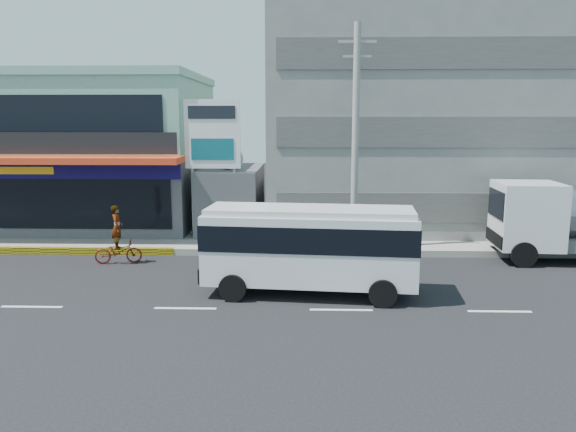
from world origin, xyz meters
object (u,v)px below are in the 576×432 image
Objects in this scene: utility_pole_near at (355,139)px; motorcycle_rider at (118,244)px; sedan at (283,256)px; shop_building at (93,155)px; satellite_dish at (229,168)px; concrete_building at (416,101)px; minibus at (310,243)px; billboard at (213,142)px.

utility_pole_near reaches higher than motorcycle_rider.
shop_building is at bearing 70.59° from sedan.
satellite_dish is 0.15× the size of utility_pole_near.
concrete_building is at bearing 62.24° from utility_pole_near.
concrete_building reaches higher than sedan.
concrete_building is 17.96m from motorcycle_rider.
satellite_dish is 0.20× the size of minibus.
billboard is at bearing 164.52° from utility_pole_near.
shop_building reaches higher than motorcycle_rider.
billboard is 0.93× the size of minibus.
utility_pole_near is (6.00, -3.60, 1.57)m from satellite_dish.
billboard reaches higher than satellite_dish.
concrete_building is 15.51m from minibus.
concrete_building is 2.15× the size of minibus.
minibus is at bearing -59.13° from billboard.
motorcycle_rider is at bearing 99.62° from sedan.
minibus is at bearing -114.24° from concrete_building.
minibus is 2.70m from sedan.
satellite_dish is at bearing 45.90° from sedan.
motorcycle_rider is at bearing -134.23° from billboard.
satellite_dish is (-10.00, -4.00, -3.42)m from concrete_building.
sedan is 1.85× the size of motorcycle_rider.
billboard is at bearing -151.08° from concrete_building.
satellite_dish reaches higher than minibus.
satellite_dish is 0.33× the size of sedan.
satellite_dish is at bearing 53.45° from motorcycle_rider.
concrete_building is (18.00, 1.05, 3.00)m from shop_building.
minibus is (-6.00, -13.33, -5.19)m from concrete_building.
utility_pole_near is (-4.00, -7.60, -1.85)m from concrete_building.
concrete_building is 3.50× the size of sedan.
sedan is 7.19m from motorcycle_rider.
satellite_dish is at bearing 149.04° from utility_pole_near.
shop_building is 15.50m from utility_pole_near.
utility_pole_near is 11.05m from motorcycle_rider.
billboard reaches higher than minibus.
minibus is at bearing -66.79° from satellite_dish.
utility_pole_near is 1.35× the size of minibus.
utility_pole_near reaches higher than minibus.
utility_pole_near is at bearing -30.96° from satellite_dish.
utility_pole_near is 2.19× the size of sedan.
concrete_building is at bearing 3.35° from shop_building.
concrete_building reaches higher than shop_building.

